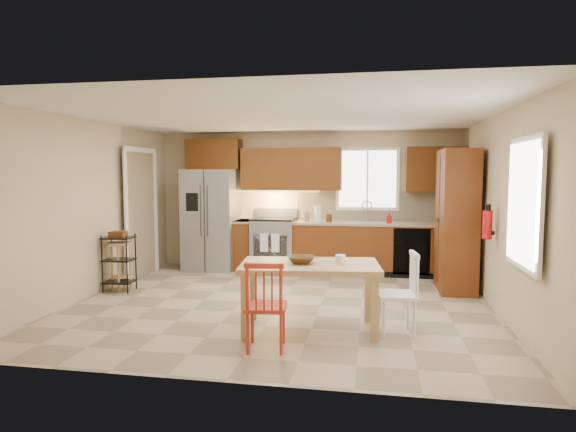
% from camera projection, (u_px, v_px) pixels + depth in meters
% --- Properties ---
extents(floor, '(5.50, 5.50, 0.00)m').
position_uv_depth(floor, '(281.00, 303.00, 6.47)').
color(floor, tan).
rests_on(floor, ground).
extents(ceiling, '(5.50, 5.00, 0.02)m').
position_uv_depth(ceiling, '(281.00, 115.00, 6.26)').
color(ceiling, silver).
rests_on(ceiling, ground).
extents(wall_back, '(5.50, 0.02, 2.50)m').
position_uv_depth(wall_back, '(306.00, 201.00, 8.82)').
color(wall_back, '#CCB793').
rests_on(wall_back, ground).
extents(wall_front, '(5.50, 0.02, 2.50)m').
position_uv_depth(wall_front, '(223.00, 234.00, 3.91)').
color(wall_front, '#CCB793').
rests_on(wall_front, ground).
extents(wall_left, '(0.02, 5.00, 2.50)m').
position_uv_depth(wall_left, '(91.00, 208.00, 6.84)').
color(wall_left, '#CCB793').
rests_on(wall_left, ground).
extents(wall_right, '(0.02, 5.00, 2.50)m').
position_uv_depth(wall_right, '(501.00, 214.00, 5.89)').
color(wall_right, '#CCB793').
rests_on(wall_right, ground).
extents(refrigerator, '(0.92, 0.75, 1.82)m').
position_uv_depth(refrigerator, '(211.00, 220.00, 8.77)').
color(refrigerator, gray).
rests_on(refrigerator, floor).
extents(range_stove, '(0.76, 0.63, 0.92)m').
position_uv_depth(range_stove, '(274.00, 245.00, 8.67)').
color(range_stove, gray).
rests_on(range_stove, floor).
extents(base_cabinet_narrow, '(0.30, 0.60, 0.90)m').
position_uv_depth(base_cabinet_narrow, '(244.00, 245.00, 8.78)').
color(base_cabinet_narrow, brown).
rests_on(base_cabinet_narrow, floor).
extents(base_cabinet_run, '(2.92, 0.60, 0.90)m').
position_uv_depth(base_cabinet_run, '(377.00, 248.00, 8.37)').
color(base_cabinet_run, brown).
rests_on(base_cabinet_run, floor).
extents(dishwasher, '(0.60, 0.02, 0.78)m').
position_uv_depth(dishwasher, '(412.00, 252.00, 7.99)').
color(dishwasher, black).
rests_on(dishwasher, floor).
extents(backsplash, '(2.92, 0.03, 0.55)m').
position_uv_depth(backsplash, '(378.00, 206.00, 8.59)').
color(backsplash, beige).
rests_on(backsplash, wall_back).
extents(upper_over_fridge, '(1.00, 0.35, 0.55)m').
position_uv_depth(upper_over_fridge, '(214.00, 154.00, 8.87)').
color(upper_over_fridge, '#5F360F').
rests_on(upper_over_fridge, wall_back).
extents(upper_left_block, '(1.80, 0.35, 0.75)m').
position_uv_depth(upper_left_block, '(291.00, 169.00, 8.64)').
color(upper_left_block, '#5F360F').
rests_on(upper_left_block, wall_back).
extents(upper_right_block, '(1.00, 0.35, 0.75)m').
position_uv_depth(upper_right_block, '(436.00, 169.00, 8.21)').
color(upper_right_block, '#5F360F').
rests_on(upper_right_block, wall_back).
extents(window_back, '(1.12, 0.04, 1.12)m').
position_uv_depth(window_back, '(367.00, 179.00, 8.57)').
color(window_back, white).
rests_on(window_back, wall_back).
extents(sink, '(0.62, 0.46, 0.16)m').
position_uv_depth(sink, '(367.00, 225.00, 8.37)').
color(sink, gray).
rests_on(sink, base_cabinet_run).
extents(undercab_glow, '(1.60, 0.30, 0.01)m').
position_uv_depth(undercab_glow, '(275.00, 191.00, 8.70)').
color(undercab_glow, '#FFBF66').
rests_on(undercab_glow, wall_back).
extents(soap_bottle, '(0.09, 0.09, 0.19)m').
position_uv_depth(soap_bottle, '(389.00, 218.00, 8.19)').
color(soap_bottle, red).
rests_on(soap_bottle, base_cabinet_run).
extents(paper_towel, '(0.12, 0.12, 0.28)m').
position_uv_depth(paper_towel, '(318.00, 214.00, 8.45)').
color(paper_towel, white).
rests_on(paper_towel, base_cabinet_run).
extents(canister_steel, '(0.11, 0.11, 0.18)m').
position_uv_depth(canister_steel, '(307.00, 217.00, 8.49)').
color(canister_steel, gray).
rests_on(canister_steel, base_cabinet_run).
extents(canister_wood, '(0.10, 0.10, 0.14)m').
position_uv_depth(canister_wood, '(329.00, 218.00, 8.39)').
color(canister_wood, '#4F3015').
rests_on(canister_wood, base_cabinet_run).
extents(pantry, '(0.50, 0.95, 2.10)m').
position_uv_depth(pantry, '(456.00, 221.00, 7.14)').
color(pantry, brown).
rests_on(pantry, floor).
extents(fire_extinguisher, '(0.12, 0.12, 0.36)m').
position_uv_depth(fire_extinguisher, '(487.00, 225.00, 6.07)').
color(fire_extinguisher, red).
rests_on(fire_extinguisher, wall_right).
extents(window_right, '(0.04, 1.02, 1.32)m').
position_uv_depth(window_right, '(525.00, 203.00, 4.76)').
color(window_right, white).
rests_on(window_right, wall_right).
extents(doorway, '(0.04, 0.95, 2.10)m').
position_uv_depth(doorway, '(140.00, 215.00, 8.12)').
color(doorway, '#8C7A59').
rests_on(doorway, wall_left).
extents(dining_table, '(1.60, 1.02, 0.74)m').
position_uv_depth(dining_table, '(310.00, 297.00, 5.34)').
color(dining_table, tan).
rests_on(dining_table, floor).
extents(chair_red, '(0.46, 0.46, 0.89)m').
position_uv_depth(chair_red, '(266.00, 305.00, 4.76)').
color(chair_red, '#B1291B').
rests_on(chair_red, floor).
extents(chair_white, '(0.46, 0.46, 0.89)m').
position_uv_depth(chair_white, '(397.00, 293.00, 5.22)').
color(chair_white, white).
rests_on(chair_white, floor).
extents(table_bowl, '(0.34, 0.34, 0.08)m').
position_uv_depth(table_bowl, '(301.00, 264.00, 5.33)').
color(table_bowl, '#4F3015').
rests_on(table_bowl, dining_table).
extents(table_jar, '(0.12, 0.12, 0.13)m').
position_uv_depth(table_jar, '(340.00, 261.00, 5.34)').
color(table_jar, white).
rests_on(table_jar, dining_table).
extents(bar_stool, '(0.40, 0.40, 0.73)m').
position_uv_depth(bar_stool, '(121.00, 266.00, 7.19)').
color(bar_stool, tan).
rests_on(bar_stool, floor).
extents(utility_cart, '(0.44, 0.35, 0.85)m').
position_uv_depth(utility_cart, '(119.00, 263.00, 7.14)').
color(utility_cart, black).
rests_on(utility_cart, floor).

